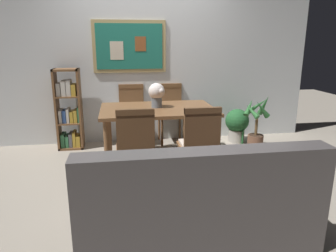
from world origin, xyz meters
TOP-DOWN VIEW (x-y plane):
  - ground_plane at (0.00, 0.00)m, footprint 12.00×12.00m
  - wall_back_with_painting at (-0.00, 1.38)m, footprint 5.20×0.14m
  - dining_table at (0.06, 0.38)m, footprint 1.46×0.96m
  - dining_chair_far_left at (-0.24, 1.22)m, footprint 0.40×0.41m
  - dining_chair_far_right at (0.36, 1.21)m, footprint 0.40×0.41m
  - dining_chair_near_left at (-0.28, -0.44)m, footprint 0.40×0.41m
  - dining_chair_near_right at (0.40, -0.47)m, footprint 0.40×0.41m
  - leather_couch at (0.13, -1.37)m, footprint 1.80×0.84m
  - bookshelf at (-1.16, 1.11)m, footprint 0.36×0.28m
  - potted_ivy at (1.39, 1.00)m, footprint 0.37×0.37m
  - potted_palm at (1.52, 0.59)m, footprint 0.43×0.42m
  - flower_vase at (0.05, 0.42)m, footprint 0.21×0.22m
  - tv_remote at (0.54, 0.17)m, footprint 0.16×0.06m

SIDE VIEW (x-z plane):
  - ground_plane at x=0.00m, z-range 0.00..0.00m
  - potted_ivy at x=1.39m, z-range -0.01..0.60m
  - leather_couch at x=0.13m, z-range -0.11..0.73m
  - potted_palm at x=1.52m, z-range -0.07..0.76m
  - dining_chair_far_left at x=-0.24m, z-range 0.08..0.99m
  - dining_chair_far_right at x=0.36m, z-range 0.08..0.99m
  - dining_chair_near_left at x=-0.28m, z-range 0.08..0.99m
  - dining_chair_near_right at x=0.40m, z-range 0.08..0.99m
  - bookshelf at x=-1.16m, z-range -0.04..1.13m
  - dining_table at x=0.06m, z-range 0.27..0.99m
  - tv_remote at x=0.54m, z-range 0.72..0.74m
  - flower_vase at x=0.05m, z-range 0.75..1.06m
  - wall_back_with_painting at x=0.00m, z-range 0.00..2.60m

